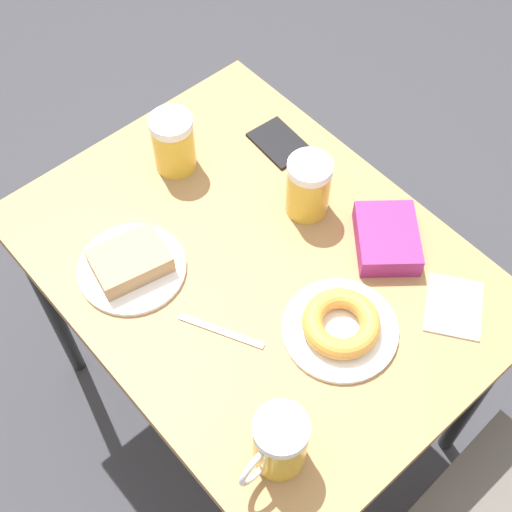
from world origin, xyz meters
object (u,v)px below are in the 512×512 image
(napkin_folded, at_px, (454,306))
(passport_near_edge, at_px, (279,143))
(plate_with_cake, at_px, (131,264))
(fork, at_px, (221,331))
(beer_mug_left, at_px, (309,185))
(beer_mug_right, at_px, (173,142))
(blue_pouch, at_px, (387,238))
(beer_mug_center, at_px, (279,443))
(plate_with_donut, at_px, (341,325))

(napkin_folded, relative_size, passport_near_edge, 1.22)
(plate_with_cake, height_order, passport_near_edge, plate_with_cake)
(napkin_folded, relative_size, fork, 1.04)
(beer_mug_left, height_order, beer_mug_right, same)
(napkin_folded, height_order, blue_pouch, blue_pouch)
(beer_mug_center, height_order, fork, beer_mug_center)
(beer_mug_left, bearing_deg, beer_mug_right, -64.25)
(fork, distance_m, blue_pouch, 0.37)
(plate_with_cake, xyz_separation_m, beer_mug_right, (-0.23, -0.16, 0.05))
(plate_with_cake, xyz_separation_m, fork, (-0.04, 0.22, -0.02))
(plate_with_donut, relative_size, fork, 1.37)
(beer_mug_right, bearing_deg, plate_with_donut, 87.51)
(plate_with_cake, distance_m, passport_near_edge, 0.43)
(napkin_folded, bearing_deg, plate_with_donut, -28.37)
(plate_with_cake, relative_size, beer_mug_center, 1.54)
(plate_with_donut, height_order, blue_pouch, plate_with_donut)
(beer_mug_right, height_order, fork, beer_mug_right)
(beer_mug_center, relative_size, blue_pouch, 0.71)
(fork, bearing_deg, plate_with_cake, -78.85)
(plate_with_donut, height_order, beer_mug_center, beer_mug_center)
(plate_with_cake, height_order, beer_mug_left, beer_mug_left)
(plate_with_cake, relative_size, beer_mug_left, 1.56)
(beer_mug_center, bearing_deg, beer_mug_left, -138.72)
(beer_mug_center, relative_size, passport_near_edge, 1.02)
(fork, xyz_separation_m, passport_near_edge, (-0.39, -0.27, 0.00))
(fork, relative_size, blue_pouch, 0.81)
(plate_with_cake, height_order, beer_mug_center, beer_mug_center)
(plate_with_donut, xyz_separation_m, passport_near_edge, (-0.22, -0.41, -0.02))
(plate_with_donut, xyz_separation_m, napkin_folded, (-0.19, 0.10, -0.02))
(plate_with_donut, bearing_deg, fork, -40.79)
(fork, bearing_deg, beer_mug_center, 71.99)
(passport_near_edge, bearing_deg, beer_mug_center, 47.49)
(beer_mug_center, distance_m, napkin_folded, 0.44)
(beer_mug_center, bearing_deg, plate_with_cake, -94.41)
(plate_with_donut, relative_size, beer_mug_right, 1.59)
(beer_mug_left, bearing_deg, beer_mug_center, 41.28)
(plate_with_cake, relative_size, blue_pouch, 1.10)
(napkin_folded, xyz_separation_m, blue_pouch, (-0.01, -0.18, 0.02))
(plate_with_cake, xyz_separation_m, napkin_folded, (-0.40, 0.46, -0.02))
(beer_mug_right, distance_m, fork, 0.42)
(beer_mug_left, distance_m, napkin_folded, 0.36)
(beer_mug_center, xyz_separation_m, napkin_folded, (-0.43, 0.01, -0.06))
(beer_mug_right, relative_size, passport_near_edge, 1.01)
(plate_with_cake, bearing_deg, beer_mug_center, 85.59)
(passport_near_edge, bearing_deg, blue_pouch, 85.97)
(beer_mug_left, distance_m, blue_pouch, 0.18)
(beer_mug_left, height_order, passport_near_edge, beer_mug_left)
(beer_mug_right, relative_size, blue_pouch, 0.71)
(plate_with_donut, relative_size, beer_mug_left, 1.59)
(beer_mug_center, distance_m, blue_pouch, 0.48)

